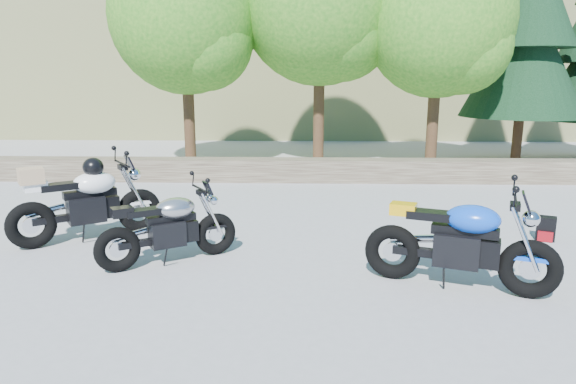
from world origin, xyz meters
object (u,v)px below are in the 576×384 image
object	(u,v)px
blue_bike	(461,244)
backpack	(546,229)
silver_bike	(169,229)
white_bike	(86,200)

from	to	relation	value
blue_bike	backpack	size ratio (longest dim) A/B	5.84
blue_bike	silver_bike	bearing A→B (deg)	-171.11
white_bike	backpack	world-z (taller)	white_bike
silver_bike	blue_bike	world-z (taller)	blue_bike
silver_bike	white_bike	size ratio (longest dim) A/B	0.87
silver_bike	backpack	bearing A→B (deg)	-20.14
white_bike	backpack	bearing A→B (deg)	-33.35
backpack	silver_bike	bearing A→B (deg)	-143.76
white_bike	blue_bike	world-z (taller)	white_bike
blue_bike	backpack	distance (m)	2.51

